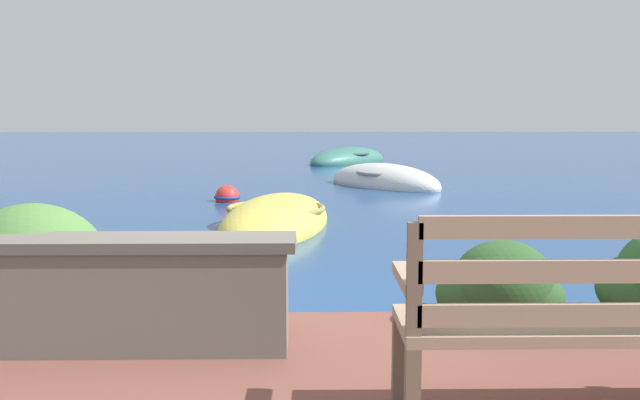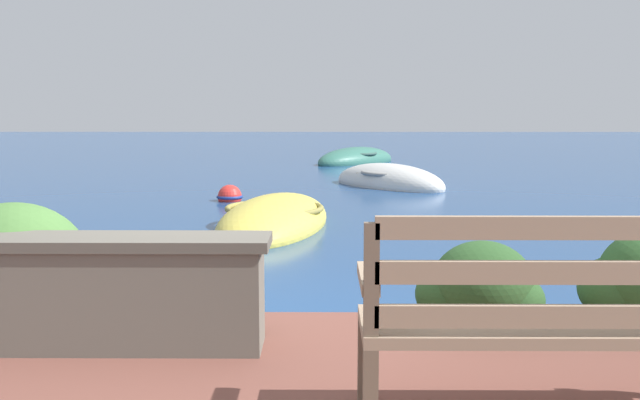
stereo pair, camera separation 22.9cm
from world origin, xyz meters
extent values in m
plane|color=navy|center=(0.00, 0.00, 0.00)|extent=(80.00, 80.00, 0.00)
cube|color=brown|center=(0.87, -1.43, 0.42)|extent=(0.06, 0.06, 0.40)
cube|color=brown|center=(0.87, -1.85, 0.42)|extent=(0.06, 0.06, 0.40)
cube|color=gray|center=(1.69, -1.64, 0.65)|extent=(1.69, 0.48, 0.05)
cube|color=gray|center=(1.69, -1.85, 0.75)|extent=(1.60, 0.04, 0.09)
cube|color=gray|center=(1.69, -1.85, 0.93)|extent=(1.60, 0.04, 0.09)
cube|color=gray|center=(1.69, -1.85, 1.10)|extent=(1.60, 0.04, 0.09)
cube|color=brown|center=(0.87, -1.85, 0.90)|extent=(0.06, 0.04, 0.45)
cube|color=gray|center=(0.87, -1.64, 0.85)|extent=(0.07, 0.43, 0.05)
cube|color=#666056|center=(-0.63, -0.70, 0.51)|extent=(1.95, 0.35, 0.57)
cube|color=#565249|center=(-0.63, -0.70, 0.82)|extent=(2.05, 0.39, 0.06)
ellipsoid|color=#426B33|center=(-1.21, -0.29, 0.60)|extent=(0.90, 0.81, 0.76)
ellipsoid|color=#426B33|center=(-0.99, -0.33, 0.47)|extent=(0.63, 0.57, 0.49)
ellipsoid|color=#284C23|center=(-0.07, -0.42, 0.47)|extent=(0.59, 0.53, 0.50)
ellipsoid|color=#284C23|center=(-0.23, -0.38, 0.40)|extent=(0.44, 0.40, 0.35)
ellipsoid|color=#284C23|center=(0.07, -0.45, 0.38)|extent=(0.41, 0.37, 0.32)
ellipsoid|color=#284C23|center=(1.66, -0.28, 0.49)|extent=(0.62, 0.56, 0.53)
ellipsoid|color=#284C23|center=(1.49, -0.24, 0.41)|extent=(0.47, 0.42, 0.37)
ellipsoid|color=#284C23|center=(1.82, -0.31, 0.39)|extent=(0.44, 0.39, 0.34)
ellipsoid|color=#2D5628|center=(2.55, -0.19, 0.43)|extent=(0.53, 0.48, 0.42)
ellipsoid|color=#DBC64C|center=(0.03, 4.69, 0.05)|extent=(1.75, 3.47, 0.69)
torus|color=olive|center=(0.03, 4.69, 0.24)|extent=(1.47, 1.47, 0.07)
cube|color=#846647|center=(0.10, 5.19, 0.21)|extent=(1.04, 0.26, 0.04)
cube|color=#846647|center=(-0.02, 4.28, 0.21)|extent=(1.04, 0.26, 0.04)
ellipsoid|color=silver|center=(1.96, 9.40, 0.06)|extent=(2.61, 2.81, 0.79)
torus|color=gray|center=(1.96, 9.40, 0.28)|extent=(1.58, 1.58, 0.07)
cube|color=#846647|center=(1.69, 9.72, 0.25)|extent=(0.75, 0.66, 0.04)
cube|color=#846647|center=(2.18, 9.14, 0.25)|extent=(0.75, 0.66, 0.04)
ellipsoid|color=#336B5B|center=(1.57, 15.29, 0.06)|extent=(2.82, 3.05, 0.78)
torus|color=#304F46|center=(1.57, 15.29, 0.27)|extent=(1.66, 1.66, 0.07)
cube|color=#846647|center=(1.86, 15.64, 0.24)|extent=(0.79, 0.69, 0.04)
cube|color=#846647|center=(1.33, 15.00, 0.24)|extent=(0.79, 0.69, 0.04)
sphere|color=red|center=(-0.89, 7.21, 0.07)|extent=(0.40, 0.40, 0.40)
torus|color=navy|center=(-0.89, 7.21, 0.07)|extent=(0.44, 0.44, 0.05)
camera|label=1|loc=(0.46, -4.54, 1.56)|focal=40.00mm
camera|label=2|loc=(0.69, -4.54, 1.56)|focal=40.00mm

